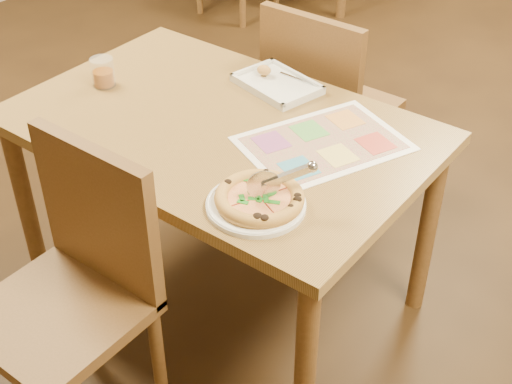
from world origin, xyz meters
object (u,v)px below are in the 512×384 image
Objects in this scene: chair_near at (79,264)px; pizza_cutter at (279,179)px; glass_tumbler at (103,74)px; plate at (256,205)px; pizza at (259,198)px; dining_table at (220,146)px; appetizer_tray at (276,84)px; chair_far at (322,92)px; menu at (323,143)px.

pizza_cutter is at bearing 43.09° from chair_near.
chair_near is 4.82× the size of glass_tumbler.
pizza reaches higher than plate.
glass_tumbler reaches higher than dining_table.
plate is at bearing 175.00° from pizza_cutter.
chair_near reaches higher than pizza_cutter.
dining_table is 0.45m from pizza.
appetizer_tray is 0.58m from glass_tumbler.
chair_near is at bearing 90.00° from chair_far.
plate is 0.02m from pizza.
chair_far is at bearing 112.33° from pizza.
dining_table is 13.33× the size of glass_tumbler.
menu is at bearing 16.59° from dining_table.
glass_tumbler is at bearing 164.51° from plate.
chair_far is 0.95m from plate.
dining_table is at bearing -163.41° from menu.
glass_tumbler is (-0.86, 0.19, -0.05)m from pizza_cutter.
pizza reaches higher than menu.
glass_tumbler is at bearing -170.03° from menu.
glass_tumbler is at bearing -174.79° from dining_table.
chair_far reaches higher than menu.
dining_table is 4.16× the size of appetizer_tray.
glass_tumbler is (-0.47, -0.34, 0.03)m from appetizer_tray.
chair_far reaches higher than pizza.
chair_near reaches higher than menu.
dining_table is at bearing 5.21° from glass_tumbler.
appetizer_tray is 0.38m from menu.
appetizer_tray is at bearing 89.63° from dining_table.
dining_table is at bearing 105.00° from pizza_cutter.
glass_tumbler is at bearing 54.01° from chair_far.
pizza_cutter is at bearing 34.32° from pizza.
pizza_cutter reaches higher than plate.
plate is 1.11× the size of pizza.
chair_near is 0.51m from plate.
plate is at bearing -85.81° from menu.
appetizer_tray is at bearing 122.17° from pizza.
plate is 0.85m from glass_tumbler.
appetizer_tray reaches higher than plate.
chair_far is at bearing 90.00° from dining_table.
pizza_cutter is at bearing -12.32° from glass_tumbler.
pizza_cutter is (0.40, -0.83, 0.24)m from chair_far.
menu is at bearing 57.81° from pizza_cutter.
chair_near reaches higher than appetizer_tray.
appetizer_tray is at bearing 121.45° from plate.
menu is (0.79, 0.14, -0.04)m from glass_tumbler.
appetizer_tray reaches higher than pizza.
dining_table is 2.78× the size of menu.
glass_tumbler is (-0.47, -0.64, 0.20)m from chair_far.
pizza is at bearing -85.07° from menu.
pizza is (0.35, -0.86, 0.18)m from chair_far.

